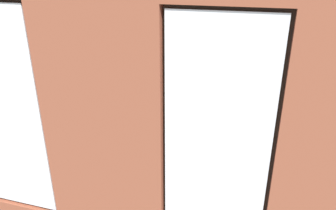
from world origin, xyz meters
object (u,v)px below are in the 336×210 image
potted_plant_corner_near_left (314,98)px  cup_ceramic (165,124)px  potted_plant_foreground_right (108,65)px  remote_silver (169,129)px  couch_by_window (133,205)px  potted_plant_beside_window_right (28,149)px  candle_jar (186,123)px  table_plant_small (143,121)px  media_console (51,118)px  remote_gray (159,122)px  coffee_table (165,129)px  papasan_chair (157,85)px  potted_plant_mid_room_small (227,124)px  couch_left (317,158)px  tv_flatscreen (46,87)px  potted_plant_by_left_couch (286,117)px  potted_plant_near_tv (42,130)px

potted_plant_corner_near_left → cup_ceramic: bearing=37.4°
potted_plant_foreground_right → remote_silver: bearing=135.8°
couch_by_window → potted_plant_beside_window_right: potted_plant_beside_window_right is taller
cup_ceramic → candle_jar: bearing=-158.3°
cup_ceramic → potted_plant_beside_window_right: size_ratio=0.06×
table_plant_small → media_console: (1.94, -0.10, -0.27)m
cup_ceramic → remote_gray: bearing=-32.0°
coffee_table → papasan_chair: 2.04m
table_plant_small → potted_plant_mid_room_small: size_ratio=0.38×
couch_left → potted_plant_corner_near_left: couch_left is taller
potted_plant_beside_window_right → media_console: bearing=-59.5°
media_console → tv_flatscreen: 0.65m
couch_by_window → papasan_chair: size_ratio=1.44×
table_plant_small → potted_plant_beside_window_right: 2.10m
cup_ceramic → candle_jar: size_ratio=0.81×
potted_plant_corner_near_left → potted_plant_by_left_couch: potted_plant_corner_near_left is taller
coffee_table → cup_ceramic: 0.10m
couch_left → coffee_table: size_ratio=1.58×
couch_left → remote_gray: bearing=-95.9°
table_plant_small → potted_plant_by_left_couch: (-2.39, -1.35, -0.22)m
couch_left → candle_jar: 2.12m
couch_left → table_plant_small: couch_left is taller
candle_jar → papasan_chair: (1.12, -1.75, -0.02)m
couch_by_window → remote_silver: (0.10, -1.83, 0.10)m
potted_plant_by_left_couch → couch_left: bearing=105.8°
remote_silver → potted_plant_beside_window_right: size_ratio=0.12×
papasan_chair → potted_plant_mid_room_small: 2.27m
tv_flatscreen → potted_plant_corner_near_left: tv_flatscreen is taller
couch_left → cup_ceramic: couch_left is taller
couch_left → remote_silver: size_ratio=11.29×
couch_left → remote_gray: size_ratio=11.29×
remote_silver → media_console: media_console is taller
tv_flatscreen → potted_plant_corner_near_left: bearing=-157.9°
remote_silver → media_console: size_ratio=0.16×
papasan_chair → potted_plant_by_left_couch: 2.89m
coffee_table → potted_plant_by_left_couch: bearing=-148.6°
potted_plant_corner_near_left → potted_plant_foreground_right: potted_plant_foreground_right is taller
remote_gray → potted_plant_near_tv: (1.60, 1.08, 0.14)m
cup_ceramic → papasan_chair: 2.04m
potted_plant_corner_near_left → remote_silver: bearing=40.0°
coffee_table → table_plant_small: table_plant_small is taller
papasan_chair → remote_gray: bearing=109.6°
potted_plant_foreground_right → papasan_chair: bearing=177.8°
cup_ceramic → potted_plant_by_left_couch: size_ratio=0.17×
couch_left → potted_plant_corner_near_left: (-0.15, -2.14, 0.15)m
coffee_table → remote_silver: 0.16m
remote_gray → potted_plant_corner_near_left: potted_plant_corner_near_left is taller
couch_left → potted_plant_near_tv: size_ratio=2.19×
coffee_table → cup_ceramic: (-0.00, 0.00, 0.10)m
remote_gray → papasan_chair: bearing=35.5°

